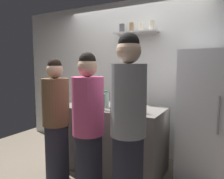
{
  "coord_description": "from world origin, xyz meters",
  "views": [
    {
      "loc": [
        1.43,
        -2.15,
        1.5
      ],
      "look_at": [
        -0.01,
        0.48,
        1.17
      ],
      "focal_mm": 33.96,
      "sensor_mm": 36.0,
      "label": 1
    }
  ],
  "objects_px": {
    "wine_bottle_green_glass": "(102,101)",
    "person_pink_top": "(88,131)",
    "utensil_holder": "(84,101)",
    "person_brown_jacket": "(56,122)",
    "wine_bottle_dark_glass": "(138,102)",
    "person_grey_hoodie": "(128,129)",
    "refrigerator": "(204,115)",
    "wine_bottle_pale_glass": "(116,97)",
    "baking_pan": "(127,107)",
    "water_bottle_plastic": "(106,100)"
  },
  "relations": [
    {
      "from": "refrigerator",
      "to": "person_brown_jacket",
      "type": "distance_m",
      "value": 1.94
    },
    {
      "from": "wine_bottle_green_glass",
      "to": "person_pink_top",
      "type": "height_order",
      "value": "person_pink_top"
    },
    {
      "from": "baking_pan",
      "to": "wine_bottle_dark_glass",
      "type": "height_order",
      "value": "wine_bottle_dark_glass"
    },
    {
      "from": "wine_bottle_green_glass",
      "to": "wine_bottle_dark_glass",
      "type": "bearing_deg",
      "value": 11.35
    },
    {
      "from": "wine_bottle_dark_glass",
      "to": "person_grey_hoodie",
      "type": "distance_m",
      "value": 0.72
    },
    {
      "from": "wine_bottle_green_glass",
      "to": "person_grey_hoodie",
      "type": "height_order",
      "value": "person_grey_hoodie"
    },
    {
      "from": "baking_pan",
      "to": "person_brown_jacket",
      "type": "xyz_separation_m",
      "value": [
        -0.7,
        -0.62,
        -0.16
      ]
    },
    {
      "from": "wine_bottle_dark_glass",
      "to": "water_bottle_plastic",
      "type": "height_order",
      "value": "wine_bottle_dark_glass"
    },
    {
      "from": "utensil_holder",
      "to": "water_bottle_plastic",
      "type": "distance_m",
      "value": 0.36
    },
    {
      "from": "person_pink_top",
      "to": "person_grey_hoodie",
      "type": "height_order",
      "value": "person_grey_hoodie"
    },
    {
      "from": "wine_bottle_pale_glass",
      "to": "person_brown_jacket",
      "type": "height_order",
      "value": "person_brown_jacket"
    },
    {
      "from": "wine_bottle_dark_glass",
      "to": "wine_bottle_pale_glass",
      "type": "distance_m",
      "value": 0.59
    },
    {
      "from": "person_brown_jacket",
      "to": "wine_bottle_green_glass",
      "type": "bearing_deg",
      "value": 23.08
    },
    {
      "from": "baking_pan",
      "to": "water_bottle_plastic",
      "type": "distance_m",
      "value": 0.32
    },
    {
      "from": "baking_pan",
      "to": "person_brown_jacket",
      "type": "bearing_deg",
      "value": -138.46
    },
    {
      "from": "refrigerator",
      "to": "wine_bottle_green_glass",
      "type": "xyz_separation_m",
      "value": [
        -1.21,
        -0.63,
        0.18
      ]
    },
    {
      "from": "wine_bottle_dark_glass",
      "to": "water_bottle_plastic",
      "type": "distance_m",
      "value": 0.52
    },
    {
      "from": "wine_bottle_green_glass",
      "to": "person_grey_hoodie",
      "type": "relative_size",
      "value": 0.17
    },
    {
      "from": "wine_bottle_green_glass",
      "to": "baking_pan",
      "type": "bearing_deg",
      "value": 41.09
    },
    {
      "from": "person_pink_top",
      "to": "person_grey_hoodie",
      "type": "xyz_separation_m",
      "value": [
        0.48,
        -0.04,
        0.09
      ]
    },
    {
      "from": "person_brown_jacket",
      "to": "utensil_holder",
      "type": "bearing_deg",
      "value": 66.14
    },
    {
      "from": "wine_bottle_green_glass",
      "to": "water_bottle_plastic",
      "type": "relative_size",
      "value": 1.3
    },
    {
      "from": "utensil_holder",
      "to": "person_brown_jacket",
      "type": "bearing_deg",
      "value": -95.14
    },
    {
      "from": "refrigerator",
      "to": "wine_bottle_dark_glass",
      "type": "bearing_deg",
      "value": -144.1
    },
    {
      "from": "wine_bottle_pale_glass",
      "to": "person_grey_hoodie",
      "type": "xyz_separation_m",
      "value": [
        0.66,
        -1.02,
        -0.13
      ]
    },
    {
      "from": "utensil_holder",
      "to": "water_bottle_plastic",
      "type": "relative_size",
      "value": 0.94
    },
    {
      "from": "wine_bottle_pale_glass",
      "to": "person_pink_top",
      "type": "xyz_separation_m",
      "value": [
        0.18,
        -0.99,
        -0.22
      ]
    },
    {
      "from": "utensil_holder",
      "to": "wine_bottle_green_glass",
      "type": "height_order",
      "value": "wine_bottle_green_glass"
    },
    {
      "from": "wine_bottle_pale_glass",
      "to": "person_brown_jacket",
      "type": "bearing_deg",
      "value": -117.32
    },
    {
      "from": "wine_bottle_green_glass",
      "to": "person_brown_jacket",
      "type": "height_order",
      "value": "person_brown_jacket"
    },
    {
      "from": "refrigerator",
      "to": "baking_pan",
      "type": "relative_size",
      "value": 5.02
    },
    {
      "from": "wine_bottle_dark_glass",
      "to": "water_bottle_plastic",
      "type": "bearing_deg",
      "value": 171.51
    },
    {
      "from": "baking_pan",
      "to": "water_bottle_plastic",
      "type": "relative_size",
      "value": 1.42
    },
    {
      "from": "baking_pan",
      "to": "person_brown_jacket",
      "type": "distance_m",
      "value": 0.95
    },
    {
      "from": "utensil_holder",
      "to": "person_grey_hoodie",
      "type": "bearing_deg",
      "value": -34.91
    },
    {
      "from": "refrigerator",
      "to": "wine_bottle_dark_glass",
      "type": "height_order",
      "value": "refrigerator"
    },
    {
      "from": "person_pink_top",
      "to": "water_bottle_plastic",
      "type": "bearing_deg",
      "value": 138.38
    },
    {
      "from": "person_brown_jacket",
      "to": "person_grey_hoodie",
      "type": "xyz_separation_m",
      "value": [
        1.09,
        -0.19,
        0.12
      ]
    },
    {
      "from": "refrigerator",
      "to": "water_bottle_plastic",
      "type": "xyz_separation_m",
      "value": [
        -1.25,
        -0.46,
        0.17
      ]
    },
    {
      "from": "wine_bottle_green_glass",
      "to": "person_grey_hoodie",
      "type": "distance_m",
      "value": 0.89
    },
    {
      "from": "wine_bottle_dark_glass",
      "to": "person_grey_hoodie",
      "type": "xyz_separation_m",
      "value": [
        0.18,
        -0.68,
        -0.14
      ]
    },
    {
      "from": "wine_bottle_dark_glass",
      "to": "person_brown_jacket",
      "type": "relative_size",
      "value": 0.21
    },
    {
      "from": "baking_pan",
      "to": "person_pink_top",
      "type": "height_order",
      "value": "person_pink_top"
    },
    {
      "from": "baking_pan",
      "to": "water_bottle_plastic",
      "type": "xyz_separation_m",
      "value": [
        -0.3,
        -0.05,
        0.08
      ]
    },
    {
      "from": "person_pink_top",
      "to": "refrigerator",
      "type": "bearing_deg",
      "value": 80.91
    },
    {
      "from": "baking_pan",
      "to": "wine_bottle_dark_glass",
      "type": "bearing_deg",
      "value": -31.88
    },
    {
      "from": "person_brown_jacket",
      "to": "water_bottle_plastic",
      "type": "bearing_deg",
      "value": 36.12
    },
    {
      "from": "refrigerator",
      "to": "person_brown_jacket",
      "type": "height_order",
      "value": "refrigerator"
    },
    {
      "from": "water_bottle_plastic",
      "to": "person_brown_jacket",
      "type": "xyz_separation_m",
      "value": [
        -0.4,
        -0.57,
        -0.24
      ]
    },
    {
      "from": "wine_bottle_green_glass",
      "to": "person_pink_top",
      "type": "relative_size",
      "value": 0.19
    }
  ]
}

